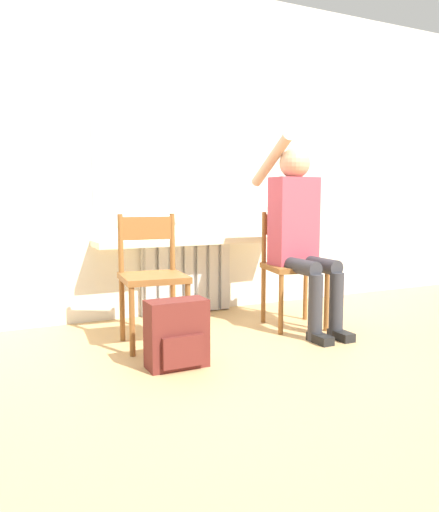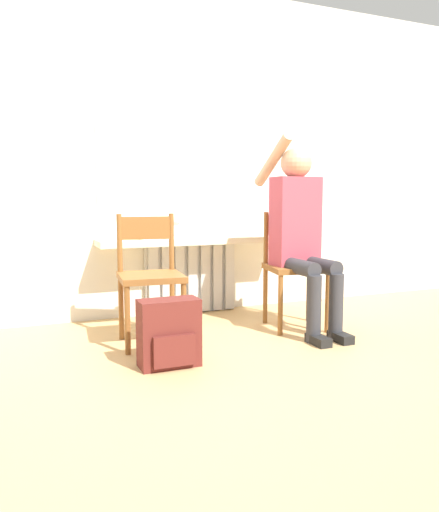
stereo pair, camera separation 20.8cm
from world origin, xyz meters
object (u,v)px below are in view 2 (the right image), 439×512
Objects in this scene: chair_left at (150,275)px; backpack at (169,334)px; chair_right at (294,266)px; cat at (157,223)px; person at (301,227)px.

chair_left is 2.19× the size of backpack.
chair_left is 1.00× the size of chair_right.
chair_right is 1.11m from cat.
cat is at bearing 158.86° from chair_right.
chair_left reaches higher than backpack.
person is (-0.01, -0.09, 0.30)m from chair_right.
backpack is (-1.14, -0.51, -0.27)m from chair_right.
person is 2.87× the size of cat.
cat is at bearing 77.44° from backpack.
backpack is at bearing -102.56° from cat.
chair_right is 1.28m from backpack.
backpack is at bearing -145.24° from chair_right.
chair_left and chair_right have the same top height.
cat is (-0.90, 0.65, 0.02)m from person.
person is (1.11, -0.09, 0.30)m from chair_left.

